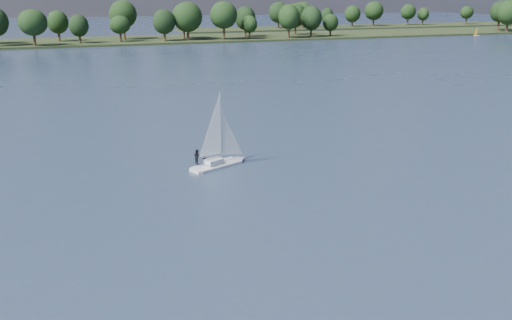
{
  "coord_description": "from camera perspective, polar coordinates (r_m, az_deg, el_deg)",
  "views": [
    {
      "loc": [
        -13.96,
        -11.72,
        17.8
      ],
      "look_at": [
        4.37,
        36.97,
        2.5
      ],
      "focal_mm": 40.0,
      "sensor_mm": 36.0,
      "label": 1
    }
  ],
  "objects": [
    {
      "name": "ground",
      "position": [
        113.99,
        -13.44,
        6.96
      ],
      "size": [
        700.0,
        700.0,
        0.0
      ],
      "primitive_type": "plane",
      "color": "#233342",
      "rests_on": "ground"
    },
    {
      "name": "far_shore",
      "position": [
        224.86,
        -17.34,
        11.12
      ],
      "size": [
        660.0,
        40.0,
        1.5
      ],
      "primitive_type": "cube",
      "color": "black",
      "rests_on": "ground"
    },
    {
      "name": "far_shore_back",
      "position": [
        323.13,
        12.29,
        12.87
      ],
      "size": [
        220.0,
        30.0,
        1.4
      ],
      "primitive_type": "cube",
      "color": "black",
      "rests_on": "ground"
    },
    {
      "name": "sailboat",
      "position": [
        60.07,
        -4.02,
        1.44
      ],
      "size": [
        6.56,
        4.19,
        8.39
      ],
      "rotation": [
        0.0,
        0.0,
        0.41
      ],
      "color": "silver",
      "rests_on": "ground"
    },
    {
      "name": "dinghy_orange",
      "position": [
        268.45,
        21.21,
        11.7
      ],
      "size": [
        2.57,
        1.43,
        3.88
      ],
      "rotation": [
        0.0,
        0.0,
        -0.21
      ],
      "color": "silver",
      "rests_on": "ground"
    },
    {
      "name": "treeline",
      "position": [
        220.21,
        -20.78,
        12.87
      ],
      "size": [
        563.29,
        74.12,
        18.17
      ],
      "color": "black",
      "rests_on": "ground"
    }
  ]
}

